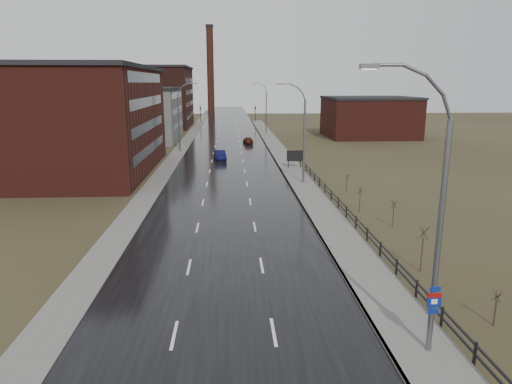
{
  "coord_description": "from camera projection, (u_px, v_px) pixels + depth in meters",
  "views": [
    {
      "loc": [
        0.37,
        -15.06,
        11.37
      ],
      "look_at": [
        2.39,
        19.75,
        3.0
      ],
      "focal_mm": 32.0,
      "sensor_mm": 36.0,
      "label": 1
    }
  ],
  "objects": [
    {
      "name": "sidewalk_left",
      "position": [
        178.0,
        153.0,
        75.02
      ],
      "size": [
        2.4,
        260.0,
        0.12
      ],
      "primitive_type": "cube",
      "color": "#595651",
      "rests_on": "ground"
    },
    {
      "name": "warehouse_near",
      "position": [
        62.0,
        120.0,
        58.17
      ],
      "size": [
        22.44,
        28.56,
        13.5
      ],
      "color": "#471914",
      "rests_on": "ground"
    },
    {
      "name": "shrub_f",
      "position": [
        347.0,
        182.0,
        48.95
      ],
      "size": [
        0.44,
        0.46,
        1.81
      ],
      "color": "#382D23",
      "rests_on": "ground"
    },
    {
      "name": "warehouse_mid",
      "position": [
        137.0,
        114.0,
        90.73
      ],
      "size": [
        16.32,
        20.4,
        10.5
      ],
      "color": "slate",
      "rests_on": "ground"
    },
    {
      "name": "streetlight_main",
      "position": [
        433.0,
        219.0,
        18.25
      ],
      "size": [
        3.91,
        0.29,
        12.11
      ],
      "color": "slate",
      "rests_on": "ground"
    },
    {
      "name": "streetlight_right_mid",
      "position": [
        302.0,
        133.0,
        51.31
      ],
      "size": [
        3.36,
        0.28,
        11.35
      ],
      "color": "slate",
      "rests_on": "ground"
    },
    {
      "name": "road",
      "position": [
        228.0,
        153.0,
        75.49
      ],
      "size": [
        14.0,
        300.0,
        0.06
      ],
      "primitive_type": "cube",
      "color": "black",
      "rests_on": "ground"
    },
    {
      "name": "traffic_light_right",
      "position": [
        255.0,
        107.0,
        133.12
      ],
      "size": [
        0.58,
        2.73,
        5.3
      ],
      "color": "black",
      "rests_on": "ground"
    },
    {
      "name": "streetlight_right_far",
      "position": [
        265.0,
        108.0,
        103.73
      ],
      "size": [
        3.36,
        0.28,
        11.35
      ],
      "color": "slate",
      "rests_on": "ground"
    },
    {
      "name": "car_far",
      "position": [
        248.0,
        140.0,
        86.88
      ],
      "size": [
        2.03,
        4.06,
        1.33
      ],
      "primitive_type": "imported",
      "rotation": [
        0.0,
        0.0,
        3.26
      ],
      "color": "#4B180C",
      "rests_on": "ground"
    },
    {
      "name": "streetlight_left",
      "position": [
        181.0,
        117.0,
        75.64
      ],
      "size": [
        3.36,
        0.28,
        11.35
      ],
      "color": "slate",
      "rests_on": "ground"
    },
    {
      "name": "shrub_d",
      "position": [
        393.0,
        213.0,
        36.66
      ],
      "size": [
        0.53,
        0.56,
        2.24
      ],
      "color": "#382D23",
      "rests_on": "ground"
    },
    {
      "name": "sidewalk_right",
      "position": [
        303.0,
        185.0,
        51.69
      ],
      "size": [
        3.2,
        180.0,
        0.18
      ],
      "primitive_type": "cube",
      "color": "#595651",
      "rests_on": "ground"
    },
    {
      "name": "billboard",
      "position": [
        295.0,
        156.0,
        61.36
      ],
      "size": [
        2.16,
        0.17,
        2.53
      ],
      "color": "black",
      "rests_on": "ground"
    },
    {
      "name": "guardrail",
      "position": [
        358.0,
        224.0,
        35.44
      ],
      "size": [
        0.1,
        53.05,
        1.1
      ],
      "color": "black",
      "rests_on": "ground"
    },
    {
      "name": "shrub_c",
      "position": [
        422.0,
        248.0,
        27.83
      ],
      "size": [
        0.69,
        0.73,
        2.95
      ],
      "color": "#382D23",
      "rests_on": "ground"
    },
    {
      "name": "car_near",
      "position": [
        220.0,
        156.0,
        68.26
      ],
      "size": [
        2.08,
        4.58,
        1.46
      ],
      "primitive_type": "imported",
      "rotation": [
        0.0,
        0.0,
        0.13
      ],
      "color": "#0B0B38",
      "rests_on": "ground"
    },
    {
      "name": "shrub_b",
      "position": [
        496.0,
        308.0,
        21.72
      ],
      "size": [
        0.42,
        0.45,
        1.76
      ],
      "color": "#382D23",
      "rests_on": "ground"
    },
    {
      "name": "building_right",
      "position": [
        369.0,
        117.0,
        97.56
      ],
      "size": [
        18.36,
        16.32,
        8.5
      ],
      "color": "#471914",
      "rests_on": "ground"
    },
    {
      "name": "smokestack",
      "position": [
        210.0,
        71.0,
        158.9
      ],
      "size": [
        2.7,
        2.7,
        30.7
      ],
      "color": "#331611",
      "rests_on": "ground"
    },
    {
      "name": "warehouse_far",
      "position": [
        140.0,
        97.0,
        118.98
      ],
      "size": [
        26.52,
        24.48,
        15.5
      ],
      "color": "#331611",
      "rests_on": "ground"
    },
    {
      "name": "traffic_light_left",
      "position": [
        200.0,
        107.0,
        132.21
      ],
      "size": [
        0.58,
        2.73,
        5.3
      ],
      "color": "black",
      "rests_on": "ground"
    },
    {
      "name": "shrub_e",
      "position": [
        360.0,
        199.0,
        40.76
      ],
      "size": [
        0.56,
        0.59,
        2.38
      ],
      "color": "#382D23",
      "rests_on": "ground"
    },
    {
      "name": "curb_right",
      "position": [
        289.0,
        185.0,
        51.61
      ],
      "size": [
        0.16,
        180.0,
        0.18
      ],
      "primitive_type": "cube",
      "color": "slate",
      "rests_on": "ground"
    }
  ]
}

